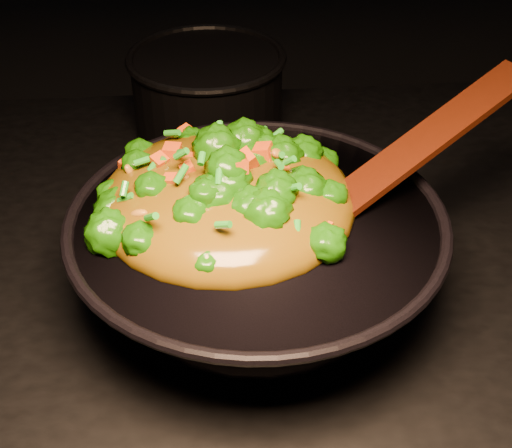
{
  "coord_description": "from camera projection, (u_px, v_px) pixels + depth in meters",
  "views": [
    {
      "loc": [
        -0.04,
        -0.65,
        1.45
      ],
      "look_at": [
        0.01,
        -0.05,
        0.99
      ],
      "focal_mm": 50.0,
      "sensor_mm": 36.0,
      "label": 1
    }
  ],
  "objects": [
    {
      "name": "wok",
      "position": [
        257.0,
        258.0,
        0.78
      ],
      "size": [
        0.52,
        0.52,
        0.11
      ],
      "primitive_type": null,
      "rotation": [
        0.0,
        0.0,
        -0.43
      ],
      "color": "black",
      "rests_on": "stovetop"
    },
    {
      "name": "stir_fry",
      "position": [
        226.0,
        167.0,
        0.73
      ],
      "size": [
        0.36,
        0.36,
        0.09
      ],
      "primitive_type": null,
      "rotation": [
        0.0,
        0.0,
        -0.41
      ],
      "color": "#1A5D06",
      "rests_on": "wok"
    },
    {
      "name": "spatula",
      "position": [
        418.0,
        146.0,
        0.76
      ],
      "size": [
        0.27,
        0.16,
        0.12
      ],
      "primitive_type": "cube",
      "rotation": [
        0.0,
        -0.38,
        0.45
      ],
      "color": "#321607",
      "rests_on": "wok"
    },
    {
      "name": "back_pot",
      "position": [
        208.0,
        93.0,
        1.07
      ],
      "size": [
        0.26,
        0.26,
        0.13
      ],
      "primitive_type": "cylinder",
      "rotation": [
        0.0,
        0.0,
        -0.17
      ],
      "color": "black",
      "rests_on": "stovetop"
    }
  ]
}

